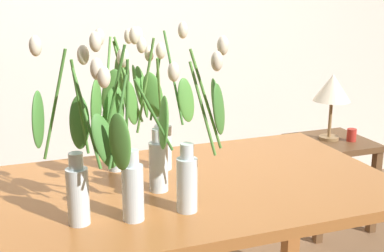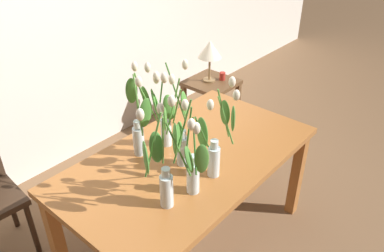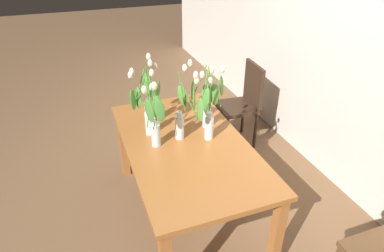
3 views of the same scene
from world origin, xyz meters
The scene contains 12 objects.
ground_plane centered at (0.00, 0.00, 0.00)m, with size 18.00×18.00×0.00m, color brown.
room_wall_rear centered at (0.00, 1.54, 1.35)m, with size 9.00×0.10×2.70m, color silver.
dining_table centered at (0.00, 0.00, 0.65)m, with size 1.60×0.90×0.74m.
tulip_vase_0 centered at (-0.24, -0.22, 0.97)m, with size 0.28×0.22×0.58m.
tulip_vase_1 centered at (0.00, 0.17, 0.92)m, with size 0.21×0.19×0.59m.
tulip_vase_2 centered at (-0.39, -0.19, 0.95)m, with size 0.26×0.26×0.58m.
tulip_vase_3 centered at (-0.02, -0.23, 0.93)m, with size 0.17×0.15×0.57m.
tulip_vase_4 centered at (-0.09, 0.01, 0.92)m, with size 0.20×0.17×0.58m.
tulip_vase_5 centered at (-0.15, 0.23, 0.98)m, with size 0.23×0.28×0.57m.
side_table centered at (1.26, 0.81, 0.43)m, with size 0.44×0.44×0.55m.
table_lamp centered at (1.25, 0.83, 0.86)m, with size 0.22×0.22×0.40m.
pillar_candle centered at (1.35, 0.75, 0.59)m, with size 0.06×0.06×0.07m, color #B72D23.
Camera 2 is at (-1.41, -1.23, 2.09)m, focal length 35.70 mm.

